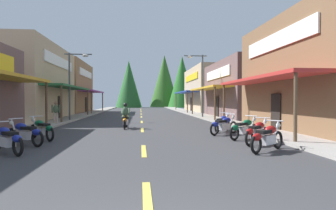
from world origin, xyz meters
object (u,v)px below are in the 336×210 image
Objects in this scene: streetlamp_right at (199,77)px; motorcycle_parked_left_2 at (42,129)px; motorcycle_parked_right_1 at (257,132)px; motorcycle_parked_right_2 at (244,128)px; pedestrian_by_shop at (56,111)px; motorcycle_parked_left_0 at (7,139)px; streetlamp_left at (74,76)px; motorcycle_parked_left_1 at (25,133)px; motorcycle_parked_right_0 at (267,137)px; rider_cruising_lead at (125,118)px; motorcycle_parked_right_3 at (224,125)px; motorcycle_parked_right_4 at (222,123)px.

streetlamp_right is 3.78× the size of motorcycle_parked_left_2.
motorcycle_parked_right_1 is (-1.05, -16.68, -3.50)m from streetlamp_right.
pedestrian_by_shop reaches higher than motorcycle_parked_right_2.
pedestrian_by_shop is (-1.58, 11.21, 0.45)m from motorcycle_parked_left_0.
streetlamp_left is 15.93m from motorcycle_parked_right_2.
streetlamp_left reaches higher than motorcycle_parked_left_0.
streetlamp_left is 3.04× the size of motorcycle_parked_left_1.
motorcycle_parked_right_2 is at bearing -120.12° from motorcycle_parked_left_0.
rider_cruising_lead is (-5.18, 8.53, 0.17)m from motorcycle_parked_right_0.
streetlamp_right is 3.49× the size of motorcycle_parked_right_0.
motorcycle_parked_right_2 is 8.91m from motorcycle_parked_left_2.
motorcycle_parked_left_0 is (-8.92, -2.74, 0.00)m from motorcycle_parked_right_2.
motorcycle_parked_left_0 is at bearing 143.70° from motorcycle_parked_right_1.
streetlamp_left reaches higher than motorcycle_parked_right_3.
motorcycle_parked_right_2 is 1.00× the size of motorcycle_parked_right_3.
motorcycle_parked_right_3 is 6.27m from rider_cruising_lead.
motorcycle_parked_right_2 is at bearing -150.41° from pedestrian_by_shop.
motorcycle_parked_right_4 is at bearing 49.77° from motorcycle_parked_right_0.
streetlamp_right is 3.38× the size of motorcycle_parked_right_3.
motorcycle_parked_right_1 is 4.57m from motorcycle_parked_right_4.
motorcycle_parked_right_1 is at bearing -129.26° from motorcycle_parked_left_0.
motorcycle_parked_right_3 is 12.11m from pedestrian_by_shop.
motorcycle_parked_right_2 is (0.02, 1.50, 0.00)m from motorcycle_parked_right_1.
motorcycle_parked_right_3 is 1.10× the size of pedestrian_by_shop.
streetlamp_right reaches higher than streetlamp_left.
motorcycle_parked_right_1 is 0.87× the size of motorcycle_parked_left_1.
rider_cruising_lead is (-5.39, 2.35, 0.17)m from motorcycle_parked_right_4.
motorcycle_parked_right_3 is (-0.42, 1.76, 0.00)m from motorcycle_parked_right_2.
motorcycle_parked_left_2 is at bearing 118.58° from motorcycle_parked_right_0.
pedestrian_by_shop reaches higher than motorcycle_parked_right_3.
motorcycle_parked_right_3 is 1.12× the size of motorcycle_parked_left_2.
motorcycle_parked_right_1 and motorcycle_parked_left_0 have the same top height.
motorcycle_parked_left_1 is at bearing -121.78° from streetlamp_right.
streetlamp_left is 11.91m from motorcycle_parked_left_2.
motorcycle_parked_left_1 is 0.86× the size of rider_cruising_lead.
streetlamp_left is 3.43× the size of pedestrian_by_shop.
motorcycle_parked_right_1 is at bearing -118.50° from motorcycle_parked_right_3.
motorcycle_parked_left_2 is at bearing -60.63° from motorcycle_parked_left_1.
rider_cruising_lead is at bearing -55.59° from streetlamp_left.
motorcycle_parked_left_0 is at bearing 160.51° from motorcycle_parked_right_4.
streetlamp_left is 17.07m from motorcycle_parked_right_1.
motorcycle_parked_left_0 is 3.29m from motorcycle_parked_left_2.
pedestrian_by_shop is at bearing -47.64° from motorcycle_parked_left_1.
motorcycle_parked_left_0 is (-8.90, -1.24, 0.00)m from motorcycle_parked_right_1.
streetlamp_right is at bearing 42.17° from motorcycle_parked_right_1.
motorcycle_parked_right_3 is 0.98× the size of motorcycle_parked_left_1.
motorcycle_parked_left_1 is (-8.99, 0.48, 0.00)m from motorcycle_parked_right_1.
motorcycle_parked_right_0 is at bearing -144.91° from motorcycle_parked_right_4.
motorcycle_parked_left_0 is 1.72m from motorcycle_parked_left_1.
motorcycle_parked_left_0 is 0.89× the size of motorcycle_parked_left_1.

